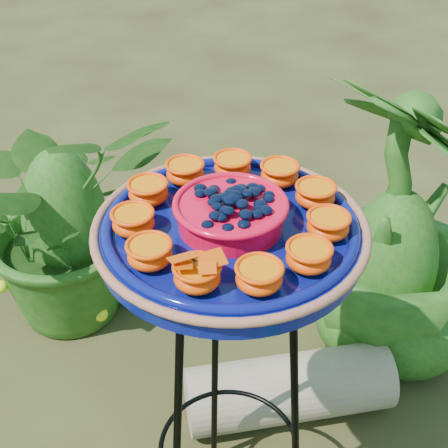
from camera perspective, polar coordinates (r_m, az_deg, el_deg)
The scene contains 5 objects.
tripod_stand at distance 1.33m, azimuth 0.49°, elevation -14.01°, with size 0.41×0.41×0.90m.
feeder_dish at distance 1.06m, azimuth 0.59°, elevation -0.22°, with size 0.57×0.57×0.11m.
driftwood_log at distance 1.90m, azimuth 5.94°, elevation -14.70°, with size 0.20×0.20×0.60m, color tan.
shrub_back_left at distance 2.10m, azimuth -14.34°, elevation 0.84°, with size 0.71×0.61×0.79m, color #184612.
shrub_back_right at distance 1.92m, azimuth 15.54°, elevation -0.31°, with size 0.53×0.53×0.94m, color #184612.
Camera 1 is at (0.16, -0.90, 1.56)m, focal length 50.00 mm.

